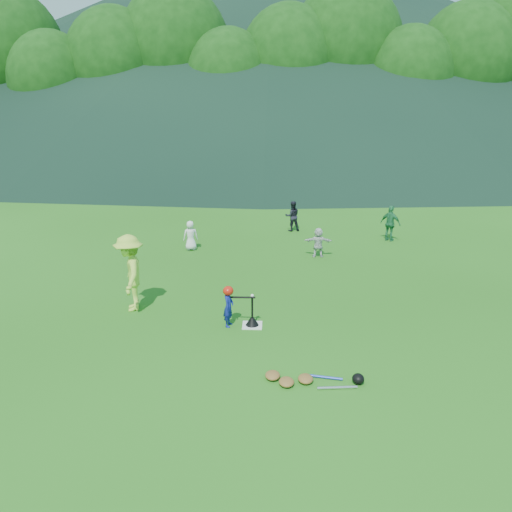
% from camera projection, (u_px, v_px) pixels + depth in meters
% --- Properties ---
extents(ground, '(120.00, 120.00, 0.00)m').
position_uv_depth(ground, '(252.00, 326.00, 11.39)').
color(ground, '#215A14').
rests_on(ground, ground).
extents(home_plate, '(0.45, 0.45, 0.02)m').
position_uv_depth(home_plate, '(252.00, 325.00, 11.39)').
color(home_plate, silver).
rests_on(home_plate, ground).
extents(baseball, '(0.08, 0.08, 0.08)m').
position_uv_depth(baseball, '(252.00, 296.00, 11.17)').
color(baseball, white).
rests_on(baseball, batting_tee).
extents(batter_child, '(0.28, 0.38, 0.93)m').
position_uv_depth(batter_child, '(229.00, 307.00, 11.25)').
color(batter_child, navy).
rests_on(batter_child, ground).
extents(adult_coach, '(0.97, 1.35, 1.89)m').
position_uv_depth(adult_coach, '(130.00, 273.00, 12.04)').
color(adult_coach, '#B4DB40').
rests_on(adult_coach, ground).
extents(fielder_a, '(0.57, 0.45, 1.02)m').
position_uv_depth(fielder_a, '(191.00, 236.00, 17.13)').
color(fielder_a, silver).
rests_on(fielder_a, ground).
extents(fielder_b, '(0.65, 0.55, 1.19)m').
position_uv_depth(fielder_b, '(292.00, 216.00, 19.67)').
color(fielder_b, black).
rests_on(fielder_b, ground).
extents(fielder_c, '(0.80, 0.72, 1.31)m').
position_uv_depth(fielder_c, '(390.00, 224.00, 18.22)').
color(fielder_c, '#227442').
rests_on(fielder_c, ground).
extents(fielder_d, '(0.93, 0.33, 0.99)m').
position_uv_depth(fielder_d, '(318.00, 242.00, 16.35)').
color(fielder_d, silver).
rests_on(fielder_d, ground).
extents(batting_tee, '(0.30, 0.30, 0.68)m').
position_uv_depth(batting_tee, '(252.00, 321.00, 11.35)').
color(batting_tee, black).
rests_on(batting_tee, home_plate).
extents(batter_gear, '(0.73, 0.26, 0.29)m').
position_uv_depth(batter_gear, '(229.00, 291.00, 11.14)').
color(batter_gear, red).
rests_on(batter_gear, ground).
extents(equipment_pile, '(1.80, 0.56, 0.19)m').
position_uv_depth(equipment_pile, '(306.00, 379.00, 9.06)').
color(equipment_pile, olive).
rests_on(equipment_pile, ground).
extents(outfield_fence, '(70.07, 0.08, 1.33)m').
position_uv_depth(outfield_fence, '(267.00, 160.00, 37.93)').
color(outfield_fence, gray).
rests_on(outfield_fence, ground).
extents(tree_line, '(70.04, 11.40, 14.82)m').
position_uv_depth(tree_line, '(271.00, 61.00, 41.29)').
color(tree_line, '#382314').
rests_on(tree_line, ground).
extents(distant_hills, '(155.00, 140.00, 32.00)m').
position_uv_depth(distant_hills, '(227.00, 41.00, 85.39)').
color(distant_hills, black).
rests_on(distant_hills, ground).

